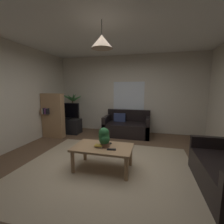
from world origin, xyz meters
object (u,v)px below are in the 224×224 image
at_px(book_on_table_0, 99,146).
at_px(pendant_lamp, 102,42).
at_px(tv_stand, 68,126).
at_px(tv, 67,111).
at_px(bookshelf_corner, 53,116).
at_px(coffee_table, 103,150).
at_px(potted_plant_on_table, 104,137).
at_px(remote_on_table_0, 109,144).
at_px(book_on_table_1, 99,145).
at_px(potted_palm_corner, 73,112).
at_px(couch_under_window, 127,127).
at_px(remote_on_table_1, 111,149).

height_order(book_on_table_0, pendant_lamp, pendant_lamp).
bearing_deg(tv_stand, tv, -90.00).
distance_m(tv, bookshelf_corner, 0.57).
height_order(coffee_table, tv_stand, tv_stand).
height_order(potted_plant_on_table, pendant_lamp, pendant_lamp).
bearing_deg(remote_on_table_0, bookshelf_corner, -16.21).
height_order(tv, bookshelf_corner, bookshelf_corner).
bearing_deg(coffee_table, pendant_lamp, 126.87).
xyz_separation_m(book_on_table_1, remote_on_table_0, (0.14, 0.19, -0.03)).
relative_size(book_on_table_0, tv_stand, 0.17).
xyz_separation_m(book_on_table_1, tv, (-1.89, 2.11, 0.29)).
xyz_separation_m(coffee_table, book_on_table_1, (-0.06, -0.07, 0.11)).
bearing_deg(remote_on_table_0, potted_palm_corner, -33.19).
bearing_deg(tv_stand, pendant_lamp, -46.54).
distance_m(book_on_table_1, potted_plant_on_table, 0.19).
height_order(couch_under_window, potted_palm_corner, potted_palm_corner).
relative_size(book_on_table_1, bookshelf_corner, 0.10).
bearing_deg(book_on_table_0, coffee_table, 40.49).
bearing_deg(remote_on_table_1, potted_palm_corner, 30.37).
height_order(remote_on_table_0, pendant_lamp, pendant_lamp).
xyz_separation_m(book_on_table_0, potted_palm_corner, (-1.91, 2.53, 0.21)).
bearing_deg(book_on_table_0, potted_plant_on_table, 27.25).
bearing_deg(pendant_lamp, remote_on_table_0, 55.26).
bearing_deg(bookshelf_corner, couch_under_window, 19.76).
bearing_deg(coffee_table, tv, 133.76).
bearing_deg(coffee_table, remote_on_table_1, -31.65).
relative_size(book_on_table_0, book_on_table_1, 1.08).
relative_size(remote_on_table_0, remote_on_table_1, 1.00).
distance_m(coffee_table, tv_stand, 2.84).
bearing_deg(potted_palm_corner, remote_on_table_1, -50.20).
xyz_separation_m(book_on_table_0, potted_plant_on_table, (0.09, 0.05, 0.18)).
height_order(remote_on_table_0, potted_palm_corner, potted_palm_corner).
xyz_separation_m(potted_plant_on_table, pendant_lamp, (-0.03, 0.00, 1.70)).
relative_size(remote_on_table_0, tv, 0.18).
distance_m(couch_under_window, coffee_table, 2.32).
xyz_separation_m(coffee_table, bookshelf_corner, (-2.14, 1.51, 0.32)).
relative_size(couch_under_window, tv_stand, 1.65).
xyz_separation_m(book_on_table_1, remote_on_table_1, (0.26, -0.06, -0.03)).
distance_m(couch_under_window, bookshelf_corner, 2.42).
bearing_deg(pendant_lamp, couch_under_window, 87.51).
bearing_deg(tv, pendant_lamp, -46.24).
bearing_deg(book_on_table_1, tv, 131.98).
relative_size(book_on_table_0, pendant_lamp, 0.33).
relative_size(tv_stand, bookshelf_corner, 0.64).
bearing_deg(bookshelf_corner, remote_on_table_0, -32.04).
relative_size(book_on_table_0, remote_on_table_1, 0.98).
distance_m(book_on_table_0, pendant_lamp, 1.88).
relative_size(coffee_table, book_on_table_0, 7.10).
relative_size(coffee_table, remote_on_table_1, 6.97).
distance_m(remote_on_table_0, bookshelf_corner, 2.63).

